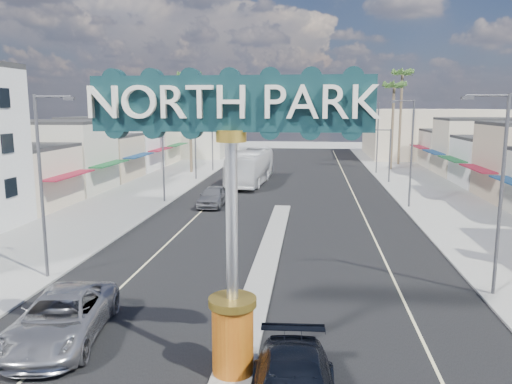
% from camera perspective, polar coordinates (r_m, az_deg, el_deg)
% --- Properties ---
extents(ground, '(160.00, 160.00, 0.00)m').
position_cam_1_polar(ground, '(43.33, 3.14, -1.51)').
color(ground, gray).
rests_on(ground, ground).
extents(road, '(20.00, 120.00, 0.01)m').
position_cam_1_polar(road, '(43.33, 3.14, -1.50)').
color(road, black).
rests_on(road, ground).
extents(median_island, '(1.30, 30.00, 0.16)m').
position_cam_1_polar(median_island, '(27.82, 1.25, -7.74)').
color(median_island, gray).
rests_on(median_island, ground).
extents(sidewalk_left, '(8.00, 120.00, 0.12)m').
position_cam_1_polar(sidewalk_left, '(46.24, -14.45, -1.01)').
color(sidewalk_left, gray).
rests_on(sidewalk_left, ground).
extents(sidewalk_right, '(8.00, 120.00, 0.12)m').
position_cam_1_polar(sidewalk_right, '(44.80, 21.33, -1.72)').
color(sidewalk_right, gray).
rests_on(sidewalk_right, ground).
extents(storefront_row_left, '(12.00, 42.00, 6.00)m').
position_cam_1_polar(storefront_row_left, '(61.61, -19.03, 4.14)').
color(storefront_row_left, beige).
rests_on(storefront_row_left, ground).
extents(backdrop_far_left, '(20.00, 20.00, 8.00)m').
position_cam_1_polar(backdrop_far_left, '(90.87, -9.25, 6.81)').
color(backdrop_far_left, '#B7B29E').
rests_on(backdrop_far_left, ground).
extents(backdrop_far_right, '(20.00, 20.00, 8.00)m').
position_cam_1_polar(backdrop_far_right, '(89.73, 19.13, 6.37)').
color(backdrop_far_right, beige).
rests_on(backdrop_far_right, ground).
extents(gateway_sign, '(8.20, 1.50, 9.15)m').
position_cam_1_polar(gateway_sign, '(14.82, -2.82, -0.01)').
color(gateway_sign, '#BC460E').
rests_on(gateway_sign, median_island).
extents(traffic_signal_left, '(5.09, 0.45, 6.00)m').
position_cam_1_polar(traffic_signal_left, '(57.74, -5.19, 5.56)').
color(traffic_signal_left, '#47474C').
rests_on(traffic_signal_left, ground).
extents(traffic_signal_right, '(5.09, 0.45, 6.00)m').
position_cam_1_polar(traffic_signal_right, '(56.99, 13.30, 5.29)').
color(traffic_signal_right, '#47474C').
rests_on(traffic_signal_right, ground).
extents(streetlight_l_near, '(2.03, 0.22, 9.00)m').
position_cam_1_polar(streetlight_l_near, '(26.03, -23.10, 1.52)').
color(streetlight_l_near, '#47474C').
rests_on(streetlight_l_near, ground).
extents(streetlight_l_mid, '(2.03, 0.22, 9.00)m').
position_cam_1_polar(streetlight_l_mid, '(44.44, -10.41, 5.23)').
color(streetlight_l_mid, '#47474C').
rests_on(streetlight_l_mid, ground).
extents(streetlight_l_far, '(2.03, 0.22, 9.00)m').
position_cam_1_polar(streetlight_l_far, '(65.77, -4.88, 6.76)').
color(streetlight_l_far, '#47474C').
rests_on(streetlight_l_far, ground).
extents(streetlight_r_near, '(2.03, 0.22, 9.00)m').
position_cam_1_polar(streetlight_r_near, '(24.09, 25.92, 0.72)').
color(streetlight_r_near, '#47474C').
rests_on(streetlight_r_near, ground).
extents(streetlight_r_mid, '(2.03, 0.22, 9.00)m').
position_cam_1_polar(streetlight_r_mid, '(43.33, 17.17, 4.85)').
color(streetlight_r_mid, '#47474C').
rests_on(streetlight_r_mid, ground).
extents(streetlight_r_far, '(2.03, 0.22, 9.00)m').
position_cam_1_polar(streetlight_r_far, '(65.03, 13.59, 6.50)').
color(streetlight_r_far, '#47474C').
rests_on(streetlight_r_far, ground).
extents(palm_left_far, '(2.60, 2.60, 13.10)m').
position_cam_1_polar(palm_left_far, '(64.36, -7.61, 12.38)').
color(palm_left_far, brown).
rests_on(palm_left_far, ground).
extents(palm_right_mid, '(2.60, 2.60, 12.10)m').
position_cam_1_polar(palm_right_mid, '(69.29, 15.51, 11.18)').
color(palm_right_mid, brown).
rests_on(palm_right_mid, ground).
extents(palm_right_far, '(2.60, 2.60, 14.10)m').
position_cam_1_polar(palm_right_far, '(75.61, 16.38, 12.34)').
color(palm_right_far, brown).
rests_on(palm_right_far, ground).
extents(suv_left, '(3.70, 6.60, 1.74)m').
position_cam_1_polar(suv_left, '(19.95, -21.34, -13.24)').
color(suv_left, '#A5A5A9').
rests_on(suv_left, ground).
extents(car_parked_left, '(2.28, 5.22, 1.75)m').
position_cam_1_polar(car_parked_left, '(42.76, -4.90, -0.48)').
color(car_parked_left, slate).
rests_on(car_parked_left, ground).
extents(city_bus, '(3.94, 13.52, 3.72)m').
position_cam_1_polar(city_bus, '(55.10, -0.62, 2.88)').
color(city_bus, silver).
rests_on(city_bus, ground).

